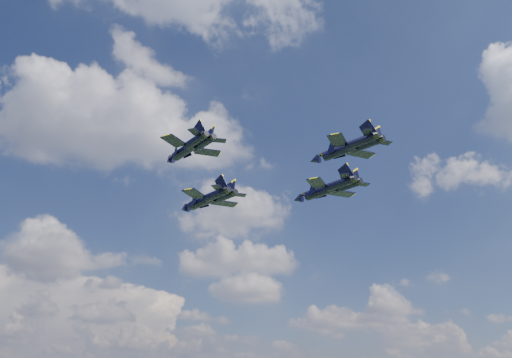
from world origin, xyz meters
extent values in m
cylinder|color=black|center=(-11.44, 13.14, 58.52)|extent=(7.34, 9.59, 2.04)
cone|color=black|center=(-15.08, 18.59, 58.52)|extent=(3.23, 3.51, 1.92)
ellipsoid|color=brown|center=(-13.51, 16.24, 59.14)|extent=(2.72, 3.31, 0.93)
cube|color=black|center=(-13.57, 8.99, 58.52)|extent=(5.36, 5.95, 0.20)
cube|color=black|center=(-6.80, 13.51, 58.52)|extent=(5.69, 3.94, 0.20)
cube|color=black|center=(-9.31, 4.64, 58.52)|extent=(2.78, 3.19, 0.16)
cube|color=black|center=(-4.41, 7.90, 58.52)|extent=(2.87, 1.96, 0.16)
cube|color=black|center=(-8.40, 6.33, 60.10)|extent=(2.52, 2.42, 3.40)
cube|color=black|center=(-6.33, 7.71, 60.10)|extent=(1.95, 3.19, 3.40)
cylinder|color=black|center=(-16.55, -11.77, 58.02)|extent=(5.22, 7.77, 1.60)
cone|color=black|center=(-19.01, -7.25, 58.02)|extent=(2.43, 2.75, 1.51)
ellipsoid|color=brown|center=(-17.95, -9.20, 58.51)|extent=(1.98, 2.64, 0.73)
cube|color=black|center=(-18.50, -14.85, 58.02)|extent=(4.37, 4.62, 0.16)
cube|color=black|center=(-12.89, -11.80, 58.02)|extent=(4.32, 2.76, 0.16)
cube|color=black|center=(-15.48, -18.56, 58.02)|extent=(2.28, 2.51, 0.12)
cube|color=black|center=(-11.43, -16.35, 58.02)|extent=(2.14, 1.35, 0.12)
cube|color=black|center=(-14.65, -17.30, 59.26)|extent=(1.81, 2.05, 2.67)
cube|color=black|center=(-12.93, -16.37, 59.26)|extent=(1.49, 2.57, 2.67)
cylinder|color=black|center=(12.33, 5.35, 59.53)|extent=(7.24, 9.56, 2.02)
cone|color=black|center=(8.75, 10.79, 59.53)|extent=(3.20, 3.49, 1.91)
ellipsoid|color=brown|center=(10.29, 8.44, 60.15)|extent=(2.68, 3.29, 0.92)
cube|color=black|center=(10.18, 1.25, 59.53)|extent=(5.34, 5.91, 0.20)
cube|color=black|center=(16.94, 5.69, 59.53)|extent=(5.64, 3.88, 0.20)
cube|color=black|center=(14.39, -3.11, 59.53)|extent=(2.77, 3.17, 0.16)
cube|color=black|center=(19.27, 0.10, 59.53)|extent=(2.84, 1.93, 0.16)
cube|color=black|center=(15.31, -1.43, 61.10)|extent=(2.49, 2.42, 3.38)
cube|color=black|center=(17.37, -0.07, 61.10)|extent=(1.93, 3.18, 3.38)
cylinder|color=black|center=(7.70, -18.92, 56.72)|extent=(5.99, 7.54, 1.62)
cone|color=black|center=(4.69, -14.66, 56.72)|extent=(2.60, 2.79, 1.53)
ellipsoid|color=brown|center=(5.99, -16.50, 57.21)|extent=(2.20, 2.61, 0.74)
cube|color=black|center=(6.10, -22.25, 56.72)|extent=(4.20, 4.74, 0.16)
cube|color=black|center=(11.38, -18.52, 56.72)|extent=(4.56, 3.22, 0.16)
cube|color=black|center=(9.58, -25.63, 56.72)|extent=(2.17, 2.53, 0.13)
cube|color=black|center=(13.40, -22.93, 56.72)|extent=(2.31, 1.61, 0.13)
cube|color=black|center=(10.27, -24.26, 57.98)|extent=(2.05, 1.88, 2.71)
cube|color=black|center=(11.88, -23.12, 57.98)|extent=(1.56, 2.51, 2.71)
camera|label=1|loc=(-18.67, -86.55, 21.46)|focal=35.00mm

